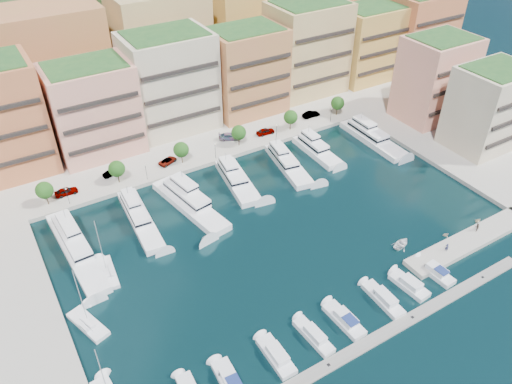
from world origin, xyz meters
TOP-DOWN VIEW (x-y plane):
  - ground at (0.00, 0.00)m, footprint 400.00×400.00m
  - north_quay at (0.00, 62.00)m, footprint 220.00×64.00m
  - east_quay at (62.00, -8.00)m, footprint 34.00×76.00m
  - hillside at (0.00, 110.00)m, footprint 240.00×40.00m
  - south_pontoon at (-3.00, -30.00)m, footprint 72.00×2.20m
  - finger_pier at (30.00, -22.00)m, footprint 32.00×5.00m
  - apartment_2 at (-23.00, 49.99)m, footprint 20.00×15.50m
  - apartment_3 at (-2.00, 51.99)m, footprint 22.00×16.50m
  - apartment_4 at (20.00, 49.99)m, footprint 20.00×15.50m
  - apartment_5 at (42.00, 51.99)m, footprint 22.00×16.50m
  - apartment_6 at (64.00, 49.99)m, footprint 20.00×15.50m
  - apartment_7 at (84.00, 47.99)m, footprint 22.00×16.50m
  - apartment_east_a at (62.00, 19.99)m, footprint 18.00×14.50m
  - apartment_east_b at (62.00, 1.99)m, footprint 18.00×14.50m
  - backblock_1 at (-25.00, 74.00)m, footprint 26.00×18.00m
  - backblock_2 at (5.00, 74.00)m, footprint 26.00×18.00m
  - backblock_3 at (35.00, 74.00)m, footprint 26.00×18.00m
  - backblock_4 at (65.00, 74.00)m, footprint 26.00×18.00m
  - tree_0 at (-40.00, 33.50)m, footprint 3.80×3.80m
  - tree_1 at (-24.00, 33.50)m, footprint 3.80×3.80m
  - tree_2 at (-8.00, 33.50)m, footprint 3.80×3.80m
  - tree_3 at (8.00, 33.50)m, footprint 3.80×3.80m
  - tree_4 at (24.00, 33.50)m, footprint 3.80×3.80m
  - tree_5 at (40.00, 33.50)m, footprint 3.80×3.80m
  - lamppost_0 at (-36.00, 31.20)m, footprint 0.30×0.30m
  - lamppost_1 at (-18.00, 31.20)m, footprint 0.30×0.30m
  - lamppost_2 at (0.00, 31.20)m, footprint 0.30×0.30m
  - lamppost_3 at (18.00, 31.20)m, footprint 0.30×0.30m
  - lamppost_4 at (36.00, 31.20)m, footprint 0.30×0.30m
  - yacht_0 at (-38.74, 16.69)m, footprint 5.81×27.07m
  - yacht_1 at (-24.64, 19.02)m, footprint 5.53×21.87m
  - yacht_2 at (-13.50, 18.29)m, footprint 8.81×23.88m
  - yacht_3 at (-0.18, 20.55)m, footprint 7.71×18.98m
  - yacht_4 at (13.89, 20.05)m, footprint 7.90×19.95m
  - yacht_5 at (23.68, 21.57)m, footprint 4.71×16.31m
  - yacht_6 at (40.04, 18.96)m, footprint 5.56×22.02m
  - cruiser_1 at (-26.66, -24.60)m, footprint 3.38×7.85m
  - cruiser_2 at (-18.20, -24.59)m, footprint 2.88×8.25m
  - cruiser_3 at (-10.89, -24.59)m, footprint 2.83×8.48m
  - cruiser_4 at (-4.49, -24.61)m, footprint 3.12×8.52m
  - cruiser_5 at (4.35, -24.60)m, footprint 2.90×9.05m
  - cruiser_6 at (10.70, -24.58)m, footprint 3.51×7.83m
  - cruiser_7 at (17.21, -24.60)m, footprint 3.13×8.05m
  - sailboat_1 at (-41.85, -2.93)m, footprint 5.39×9.12m
  - sailboat_2 at (-35.31, 6.96)m, footprint 3.52×8.88m
  - tender_1 at (27.40, -18.15)m, footprint 1.66×1.52m
  - tender_3 at (36.65, -18.60)m, footprint 1.79×1.57m
  - tender_0 at (17.55, -15.57)m, footprint 4.91×4.05m
  - car_0 at (-35.64, 35.01)m, footprint 5.06×2.14m
  - car_1 at (-24.70, 37.01)m, footprint 4.22×2.02m
  - car_2 at (-11.14, 35.12)m, footprint 5.36×3.90m
  - car_3 at (7.44, 37.37)m, footprint 6.34×4.65m
  - car_4 at (16.86, 34.77)m, footprint 5.16×2.32m
  - car_5 at (33.05, 36.33)m, footprint 5.22×1.99m
  - person_0 at (23.07, -21.88)m, footprint 0.59×0.74m
  - person_1 at (32.86, -20.95)m, footprint 1.14×1.06m

SIDE VIEW (x-z plane):
  - ground at x=0.00m, z-range 0.00..0.00m
  - north_quay at x=0.00m, z-range -1.00..1.00m
  - east_quay at x=62.00m, z-range -1.00..1.00m
  - hillside at x=0.00m, z-range -29.00..29.00m
  - south_pontoon at x=-3.00m, z-range -0.17..0.17m
  - finger_pier at x=30.00m, z-range -1.00..1.00m
  - sailboat_1 at x=-41.85m, z-range -6.29..6.91m
  - sailboat_2 at x=-35.31m, z-range -6.28..6.92m
  - tender_1 at x=27.40m, z-range 0.00..0.75m
  - tender_0 at x=17.55m, z-range 0.00..0.88m
  - tender_3 at x=36.65m, z-range 0.00..0.90m
  - cruiser_5 at x=4.35m, z-range -0.73..1.82m
  - cruiser_3 at x=-10.89m, z-range -0.73..1.82m
  - cruiser_2 at x=-18.20m, z-range -0.73..1.82m
  - cruiser_6 at x=10.70m, z-range -0.73..1.82m
  - cruiser_4 at x=-4.49m, z-range -0.76..1.90m
  - cruiser_7 at x=17.21m, z-range -0.76..1.90m
  - cruiser_1 at x=-26.66m, z-range -0.76..1.90m
  - yacht_4 at x=13.89m, z-range -2.56..4.74m
  - yacht_1 at x=-24.64m, z-range -2.56..4.74m
  - yacht_6 at x=40.04m, z-range -2.44..4.86m
  - yacht_2 at x=-13.50m, z-range -2.44..4.86m
  - yacht_0 at x=-38.74m, z-range -2.44..4.86m
  - yacht_3 at x=-0.18m, z-range -2.44..4.86m
  - yacht_5 at x=23.68m, z-range -2.44..4.86m
  - car_1 at x=-24.70m, z-range 1.00..2.33m
  - car_2 at x=-11.14m, z-range 1.00..2.36m
  - car_5 at x=33.05m, z-range 1.00..2.70m
  - car_3 at x=7.44m, z-range 1.00..2.71m
  - car_0 at x=-35.64m, z-range 1.00..2.71m
  - car_4 at x=16.86m, z-range 1.00..2.72m
  - person_0 at x=23.07m, z-range 1.00..2.77m
  - person_1 at x=32.86m, z-range 1.00..2.88m
  - lamppost_0 at x=-36.00m, z-range 1.73..5.93m
  - lamppost_1 at x=-18.00m, z-range 1.73..5.93m
  - lamppost_2 at x=0.00m, z-range 1.73..5.93m
  - lamppost_3 at x=18.00m, z-range 1.73..5.93m
  - lamppost_4 at x=36.00m, z-range 1.73..5.93m
  - tree_0 at x=-40.00m, z-range 1.92..7.57m
  - tree_1 at x=-24.00m, z-range 1.92..7.57m
  - tree_2 at x=-8.00m, z-range 1.92..7.57m
  - tree_3 at x=8.00m, z-range 1.92..7.57m
  - tree_4 at x=24.00m, z-range 1.92..7.57m
  - tree_5 at x=40.00m, z-range 1.92..7.57m
  - apartment_east_b at x=62.00m, z-range 0.91..21.71m
  - apartment_east_a at x=62.00m, z-range 0.91..23.71m
  - apartment_2 at x=-23.00m, z-range 0.91..23.71m
  - apartment_6 at x=64.00m, z-range 0.91..23.71m
  - apartment_4 at x=20.00m, z-range 0.91..24.71m
  - apartment_7 at x=84.00m, z-range 0.91..25.71m
  - apartment_3 at x=-2.00m, z-range 0.91..26.71m
  - apartment_5 at x=42.00m, z-range 0.91..27.71m
  - backblock_1 at x=-25.00m, z-range 1.00..31.00m
  - backblock_2 at x=5.00m, z-range 1.00..31.00m
  - backblock_3 at x=35.00m, z-range 1.00..31.00m
  - backblock_4 at x=65.00m, z-range 1.00..31.00m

